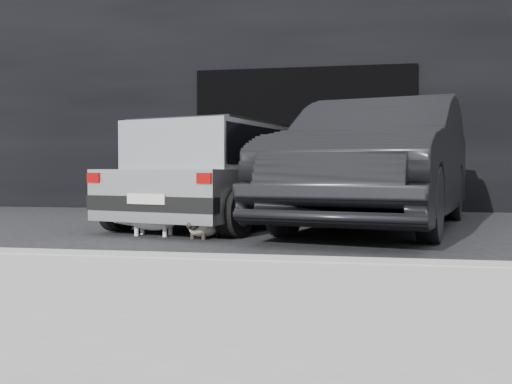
% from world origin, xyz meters
% --- Properties ---
extents(ground, '(80.00, 80.00, 0.00)m').
position_xyz_m(ground, '(0.00, 0.00, 0.00)').
color(ground, black).
rests_on(ground, ground).
extents(building_facade, '(34.00, 4.00, 5.00)m').
position_xyz_m(building_facade, '(1.00, 6.00, 2.50)').
color(building_facade, black).
rests_on(building_facade, ground).
extents(garage_opening, '(4.00, 0.10, 2.60)m').
position_xyz_m(garage_opening, '(1.00, 3.99, 1.30)').
color(garage_opening, black).
rests_on(garage_opening, ground).
extents(curb, '(18.00, 0.25, 0.12)m').
position_xyz_m(curb, '(1.00, -2.60, 0.06)').
color(curb, gray).
rests_on(curb, ground).
extents(sidewalk, '(18.00, 2.20, 0.11)m').
position_xyz_m(sidewalk, '(1.00, -3.80, 0.06)').
color(sidewalk, gray).
rests_on(sidewalk, ground).
extents(silver_hatchback, '(2.49, 3.88, 1.32)m').
position_xyz_m(silver_hatchback, '(0.27, 0.85, 0.72)').
color(silver_hatchback, '#B6B9BB').
rests_on(silver_hatchback, ground).
extents(second_car, '(2.81, 5.27, 1.65)m').
position_xyz_m(second_car, '(2.28, 0.94, 0.83)').
color(second_car, black).
rests_on(second_car, ground).
extents(cat_siamese, '(0.38, 0.79, 0.27)m').
position_xyz_m(cat_siamese, '(0.40, -0.62, 0.12)').
color(cat_siamese, beige).
rests_on(cat_siamese, ground).
extents(cat_white, '(0.86, 0.34, 0.40)m').
position_xyz_m(cat_white, '(-0.17, -0.47, 0.19)').
color(cat_white, white).
rests_on(cat_white, ground).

